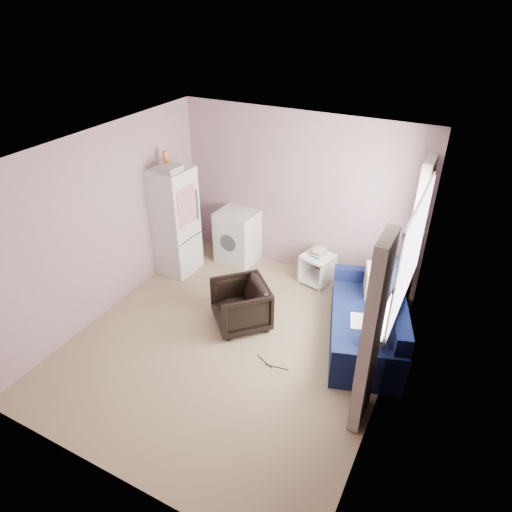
{
  "coord_description": "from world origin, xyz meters",
  "views": [
    {
      "loc": [
        2.32,
        -3.82,
        3.97
      ],
      "look_at": [
        0.05,
        0.6,
        1.0
      ],
      "focal_mm": 32.0,
      "sensor_mm": 36.0,
      "label": 1
    }
  ],
  "objects_px": {
    "washing_machine": "(239,234)",
    "side_table": "(318,267)",
    "fridge": "(174,221)",
    "sofa": "(369,324)",
    "armchair": "(241,303)"
  },
  "relations": [
    {
      "from": "washing_machine",
      "to": "side_table",
      "type": "xyz_separation_m",
      "value": [
        1.41,
        -0.07,
        -0.18
      ]
    },
    {
      "from": "fridge",
      "to": "sofa",
      "type": "bearing_deg",
      "value": -3.24
    },
    {
      "from": "fridge",
      "to": "side_table",
      "type": "relative_size",
      "value": 3.26
    },
    {
      "from": "armchair",
      "to": "washing_machine",
      "type": "height_order",
      "value": "washing_machine"
    },
    {
      "from": "fridge",
      "to": "side_table",
      "type": "distance_m",
      "value": 2.3
    },
    {
      "from": "washing_machine",
      "to": "side_table",
      "type": "height_order",
      "value": "washing_machine"
    },
    {
      "from": "armchair",
      "to": "side_table",
      "type": "height_order",
      "value": "armchair"
    },
    {
      "from": "armchair",
      "to": "washing_machine",
      "type": "distance_m",
      "value": 1.73
    },
    {
      "from": "armchair",
      "to": "fridge",
      "type": "height_order",
      "value": "fridge"
    },
    {
      "from": "washing_machine",
      "to": "sofa",
      "type": "distance_m",
      "value": 2.71
    },
    {
      "from": "washing_machine",
      "to": "sofa",
      "type": "bearing_deg",
      "value": -19.91
    },
    {
      "from": "fridge",
      "to": "washing_machine",
      "type": "height_order",
      "value": "fridge"
    },
    {
      "from": "washing_machine",
      "to": "armchair",
      "type": "bearing_deg",
      "value": -56.54
    },
    {
      "from": "washing_machine",
      "to": "side_table",
      "type": "distance_m",
      "value": 1.42
    },
    {
      "from": "fridge",
      "to": "washing_machine",
      "type": "distance_m",
      "value": 1.1
    }
  ]
}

